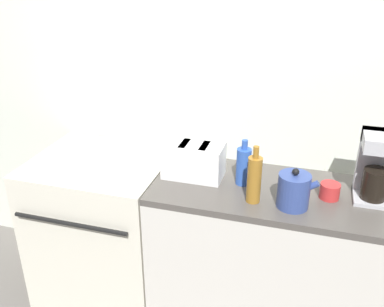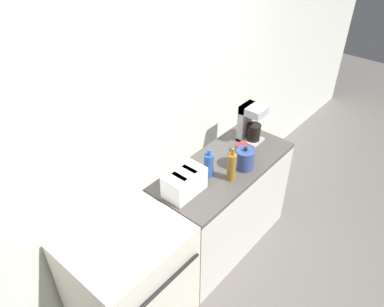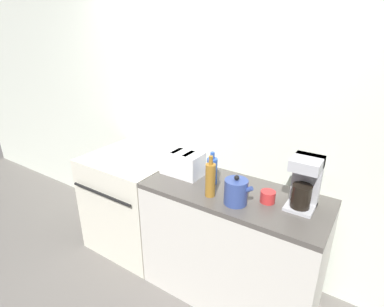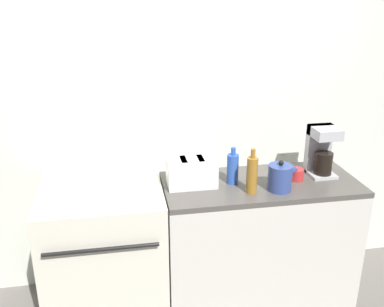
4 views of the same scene
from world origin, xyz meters
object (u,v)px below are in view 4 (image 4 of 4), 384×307
kettle (280,177)px  cup_red (296,174)px  stove (105,251)px  bottle_blue (233,168)px  bottle_amber (252,175)px  coffee_maker (321,150)px  toaster (192,172)px

kettle → cup_red: size_ratio=2.07×
stove → kettle: kettle is taller
bottle_blue → bottle_amber: bearing=-63.8°
stove → bottle_blue: size_ratio=3.75×
bottle_blue → kettle: bearing=-30.1°
bottle_amber → stove: bearing=168.6°
coffee_maker → bottle_amber: size_ratio=1.17×
kettle → bottle_blue: bearing=149.9°
toaster → coffee_maker: size_ratio=0.92×
kettle → bottle_blue: size_ratio=0.82×
coffee_maker → cup_red: 0.25m
kettle → coffee_maker: size_ratio=0.59×
kettle → coffee_maker: bearing=28.8°
stove → kettle: bearing=-9.3°
kettle → toaster: kettle is taller
coffee_maker → cup_red: bearing=-160.2°
coffee_maker → bottle_blue: 0.65m
kettle → cup_red: bearing=37.9°
toaster → kettle: bearing=-17.2°
kettle → stove: bearing=170.7°
kettle → bottle_amber: (-0.19, -0.01, 0.04)m
bottle_blue → cup_red: bearing=-3.3°
coffee_maker → bottle_amber: 0.60m
toaster → bottle_amber: (0.35, -0.17, 0.03)m
stove → cup_red: cup_red is taller
toaster → bottle_blue: bearing=-2.3°
cup_red → bottle_amber: bearing=-159.1°
stove → bottle_blue: 1.03m
bottle_blue → cup_red: 0.45m
toaster → coffee_maker: 0.92m
stove → kettle: 1.27m
bottle_amber → toaster: bearing=153.7°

